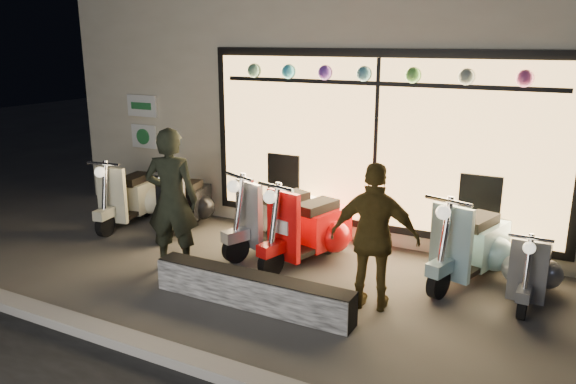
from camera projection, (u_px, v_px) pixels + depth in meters
name	position (u px, v px, depth m)	size (l,w,h in m)	color
ground	(261.00, 281.00, 7.20)	(40.00, 40.00, 0.00)	#383533
kerb	(158.00, 351.00, 5.47)	(40.00, 0.25, 0.12)	slate
shop_building	(390.00, 87.00, 10.89)	(10.20, 6.23, 4.20)	beige
graffiti_barrier	(252.00, 290.00, 6.47)	(2.50, 0.28, 0.40)	black
scooter_silver	(284.00, 218.00, 8.21)	(0.94, 1.62, 1.18)	black
scooter_red	(314.00, 227.00, 7.81)	(0.80, 1.64, 1.17)	black
scooter_black	(187.00, 202.00, 9.18)	(0.66, 1.47, 1.05)	black
scooter_cream	(134.00, 196.00, 9.46)	(0.65, 1.58, 1.12)	black
scooter_blue	(474.00, 243.00, 7.20)	(0.82, 1.63, 1.16)	black
scooter_grey	(531.00, 268.00, 6.69)	(0.41, 1.26, 0.91)	black
man	(172.00, 200.00, 7.38)	(0.70, 0.46, 1.92)	black
woman	(375.00, 238.00, 6.27)	(1.00, 0.42, 1.71)	brown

